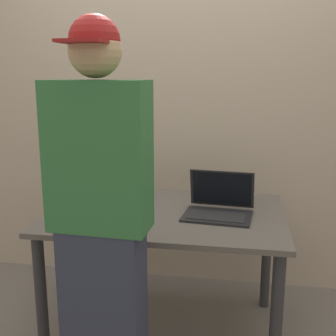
# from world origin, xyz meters

# --- Properties ---
(ground_plane) EXTENTS (8.00, 8.00, 0.00)m
(ground_plane) POSITION_xyz_m (0.00, 0.00, 0.00)
(ground_plane) COLOR slate
(ground_plane) RESTS_ON ground
(desk) EXTENTS (1.29, 0.89, 0.75)m
(desk) POSITION_xyz_m (0.00, 0.00, 0.64)
(desk) COLOR #56514C
(desk) RESTS_ON ground
(laptop) EXTENTS (0.39, 0.34, 0.23)m
(laptop) POSITION_xyz_m (0.29, 0.00, 0.79)
(laptop) COLOR black
(laptop) RESTS_ON desk
(beer_bottle_brown) EXTENTS (0.07, 0.07, 0.29)m
(beer_bottle_brown) POSITION_xyz_m (-0.41, 0.08, 0.86)
(beer_bottle_brown) COLOR #472B14
(beer_bottle_brown) RESTS_ON desk
(beer_bottle_dark) EXTENTS (0.08, 0.08, 0.29)m
(beer_bottle_dark) POSITION_xyz_m (-0.36, 0.16, 0.86)
(beer_bottle_dark) COLOR #333333
(beer_bottle_dark) RESTS_ON desk
(beer_bottle_green) EXTENTS (0.06, 0.06, 0.29)m
(beer_bottle_green) POSITION_xyz_m (-0.47, 0.02, 0.86)
(beer_bottle_green) COLOR brown
(beer_bottle_green) RESTS_ON desk
(person_figure) EXTENTS (0.41, 0.29, 1.72)m
(person_figure) POSITION_xyz_m (-0.16, -0.64, 0.89)
(person_figure) COLOR #2D3347
(person_figure) RESTS_ON ground
(coffee_mug) EXTENTS (0.12, 0.09, 0.10)m
(coffee_mug) POSITION_xyz_m (0.41, 0.24, 0.80)
(coffee_mug) COLOR white
(coffee_mug) RESTS_ON desk
(back_wall) EXTENTS (6.00, 0.10, 2.60)m
(back_wall) POSITION_xyz_m (0.00, 0.75, 1.30)
(back_wall) COLOR tan
(back_wall) RESTS_ON ground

